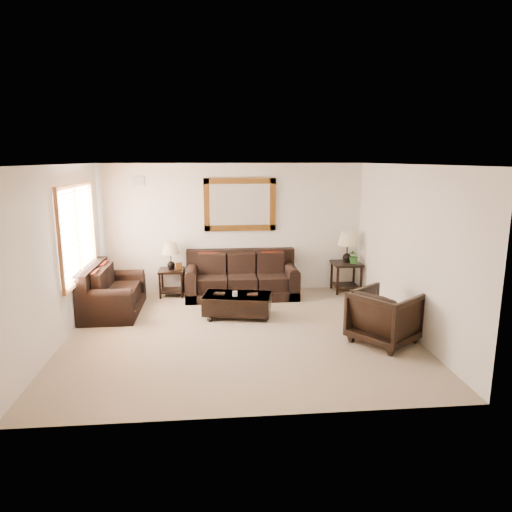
{
  "coord_description": "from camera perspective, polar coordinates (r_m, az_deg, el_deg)",
  "views": [
    {
      "loc": [
        -0.39,
        -7.03,
        2.78
      ],
      "look_at": [
        0.32,
        0.6,
        1.15
      ],
      "focal_mm": 32.0,
      "sensor_mm": 36.0,
      "label": 1
    }
  ],
  "objects": [
    {
      "name": "coffee_table",
      "position": [
        8.23,
        -2.36,
        -5.87
      ],
      "size": [
        1.31,
        0.87,
        0.51
      ],
      "rotation": [
        0.0,
        0.0,
        -0.2
      ],
      "color": "black",
      "rests_on": "room"
    },
    {
      "name": "armchair",
      "position": [
        7.31,
        15.84,
        -6.99
      ],
      "size": [
        1.2,
        1.21,
        0.91
      ],
      "primitive_type": "imported",
      "rotation": [
        0.0,
        0.0,
        2.22
      ],
      "color": "black",
      "rests_on": "floor"
    },
    {
      "name": "potted_plant",
      "position": [
        9.76,
        12.18,
        -0.18
      ],
      "size": [
        0.29,
        0.32,
        0.25
      ],
      "primitive_type": "imported",
      "rotation": [
        0.0,
        0.0,
        0.0
      ],
      "color": "#27571D",
      "rests_on": "end_table_right"
    },
    {
      "name": "air_vent",
      "position": [
        9.64,
        -14.52,
        9.09
      ],
      "size": [
        0.25,
        0.02,
        0.18
      ],
      "primitive_type": "cube",
      "color": "#999999",
      "rests_on": "room"
    },
    {
      "name": "end_table_right",
      "position": [
        9.81,
        11.31,
        0.37
      ],
      "size": [
        0.58,
        0.58,
        1.29
      ],
      "color": "black",
      "rests_on": "room"
    },
    {
      "name": "room",
      "position": [
        7.19,
        -2.12,
        0.53
      ],
      "size": [
        5.51,
        5.01,
        2.71
      ],
      "color": "gray",
      "rests_on": "ground"
    },
    {
      "name": "sofa",
      "position": [
        9.43,
        -1.81,
        -3.01
      ],
      "size": [
        2.27,
        0.98,
        0.93
      ],
      "color": "black",
      "rests_on": "room"
    },
    {
      "name": "window",
      "position": [
        8.35,
        -21.34,
        2.72
      ],
      "size": [
        0.07,
        1.96,
        1.66
      ],
      "color": "white",
      "rests_on": "room"
    },
    {
      "name": "end_table_left",
      "position": [
        9.5,
        -10.57,
        -0.62
      ],
      "size": [
        0.51,
        0.51,
        1.13
      ],
      "color": "black",
      "rests_on": "room"
    },
    {
      "name": "mirror",
      "position": [
        9.56,
        -2.02,
        6.43
      ],
      "size": [
        1.5,
        0.06,
        1.1
      ],
      "color": "#4F2F0F",
      "rests_on": "room"
    },
    {
      "name": "loveseat",
      "position": [
        8.84,
        -17.76,
        -4.67
      ],
      "size": [
        0.94,
        1.59,
        0.89
      ],
      "rotation": [
        0.0,
        0.0,
        1.57
      ],
      "color": "black",
      "rests_on": "room"
    }
  ]
}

